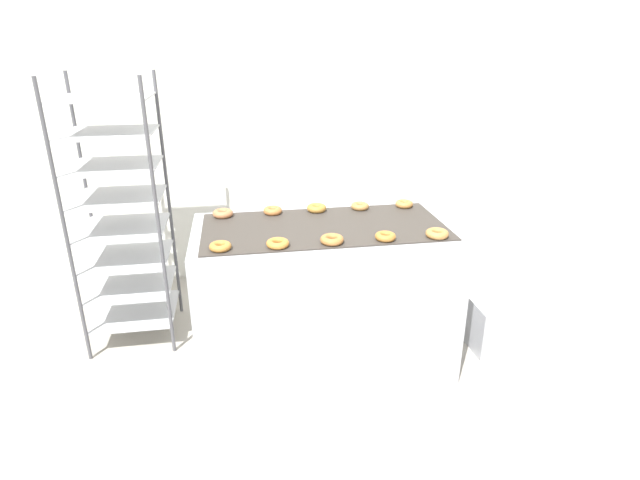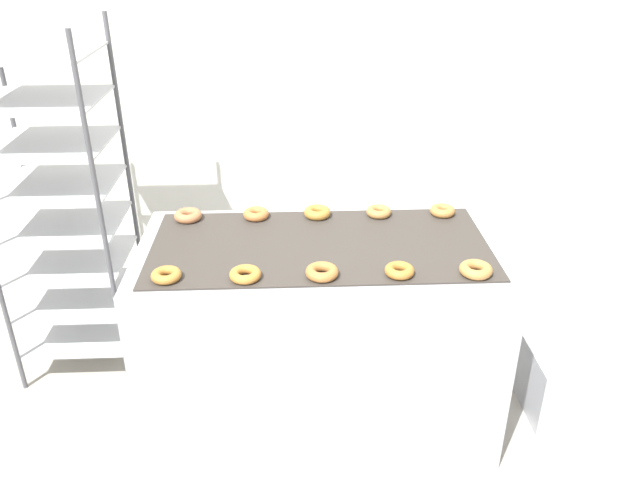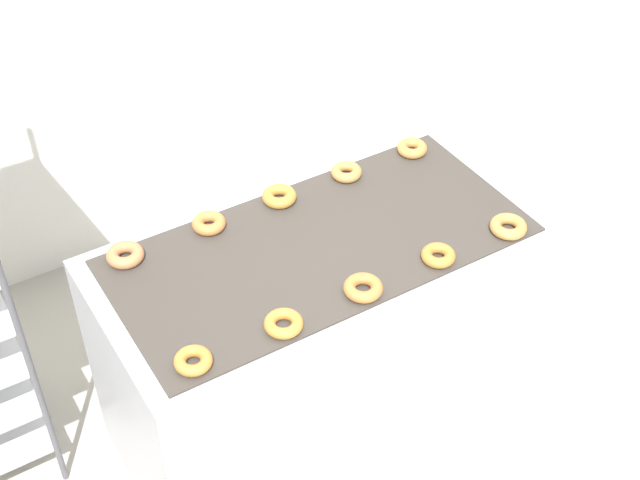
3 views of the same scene
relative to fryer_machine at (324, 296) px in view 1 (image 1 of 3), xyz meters
name	(u,v)px [view 1 (image 1 of 3)]	position (x,y,z in m)	size (l,w,h in m)	color
ground_plane	(344,427)	(0.00, -0.64, -0.48)	(14.00, 14.00, 0.00)	#9E998E
wall_back	(294,117)	(0.00, 1.48, 0.92)	(8.00, 0.05, 2.80)	silver
fryer_machine	(324,296)	(0.00, 0.00, 0.00)	(1.57, 0.78, 0.96)	#A8AAB2
baking_rack_cart	(121,213)	(-1.28, 0.55, 0.45)	(0.57, 0.58, 1.82)	#4C4C51
glaze_bin	(491,324)	(1.18, -0.02, -0.31)	(0.30, 0.36, 0.34)	#A8AAB2
donut_near_leftmost	(220,246)	(-0.61, -0.27, 0.50)	(0.12, 0.12, 0.04)	#AF7431
donut_near_left	(278,243)	(-0.30, -0.28, 0.50)	(0.12, 0.12, 0.04)	#BC7831
donut_near_center	(332,240)	(-0.01, -0.28, 0.50)	(0.13, 0.13, 0.04)	#A96C34
donut_near_right	(385,236)	(0.30, -0.28, 0.50)	(0.12, 0.12, 0.04)	#AA6E2D
donut_near_rightmost	(437,234)	(0.60, -0.28, 0.50)	(0.13, 0.13, 0.04)	#AF783C
donut_far_leftmost	(223,213)	(-0.60, 0.28, 0.50)	(0.13, 0.13, 0.04)	#AA6C43
donut_far_left	(273,211)	(-0.29, 0.28, 0.50)	(0.12, 0.12, 0.04)	#B26C36
donut_far_center	(316,208)	(0.00, 0.28, 0.50)	(0.13, 0.13, 0.04)	#A97530
donut_far_right	(360,206)	(0.29, 0.28, 0.50)	(0.12, 0.12, 0.04)	#A5753C
donut_far_rightmost	(404,204)	(0.59, 0.28, 0.50)	(0.12, 0.12, 0.04)	#AE7539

